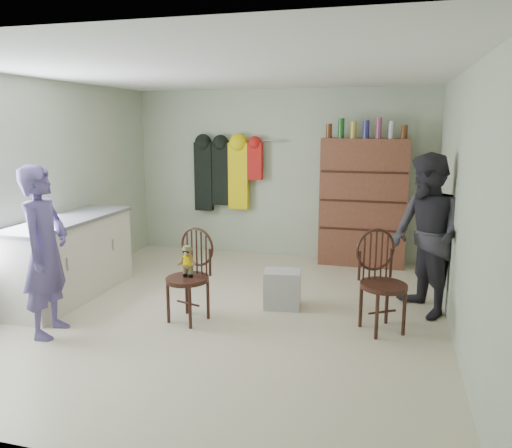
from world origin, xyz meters
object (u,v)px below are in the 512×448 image
(chair_front, at_px, (190,270))
(chair_far, at_px, (381,277))
(dresser, at_px, (363,202))
(counter, at_px, (69,258))

(chair_front, relative_size, chair_far, 0.96)
(chair_front, distance_m, dresser, 3.04)
(dresser, bearing_deg, counter, -144.31)
(counter, xyz_separation_m, chair_far, (3.52, -0.02, 0.06))
(counter, height_order, dresser, dresser)
(chair_front, height_order, dresser, dresser)
(chair_far, height_order, dresser, dresser)
(counter, bearing_deg, dresser, 35.69)
(counter, relative_size, dresser, 0.89)
(counter, distance_m, dresser, 3.96)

